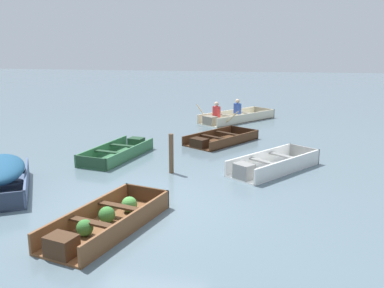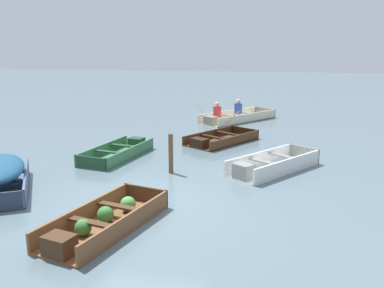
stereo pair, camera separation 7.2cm
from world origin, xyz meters
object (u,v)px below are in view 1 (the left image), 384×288
Objects in this scene: skiff_white_near_moored at (271,166)px; rowboat_cream_with_crew at (234,117)px; skiff_green_mid_moored at (119,152)px; dinghy_wooden_brown_foreground at (104,222)px; skiff_dark_varnish_outer_moored at (219,140)px; mooring_post at (171,154)px.

skiff_white_near_moored is 7.13m from rowboat_cream_with_crew.
rowboat_cream_with_crew is at bearing 102.08° from skiff_white_near_moored.
skiff_green_mid_moored is 0.81× the size of rowboat_cream_with_crew.
rowboat_cream_with_crew reaches higher than skiff_green_mid_moored.
rowboat_cream_with_crew is (1.52, 11.12, 0.04)m from dinghy_wooden_brown_foreground.
skiff_dark_varnish_outer_moored is 0.80× the size of rowboat_cream_with_crew.
skiff_white_near_moored is 2.64m from mooring_post.
dinghy_wooden_brown_foreground reaches higher than skiff_dark_varnish_outer_moored.
skiff_white_near_moored reaches higher than skiff_dark_varnish_outer_moored.
dinghy_wooden_brown_foreground is 0.83× the size of rowboat_cream_with_crew.
rowboat_cream_with_crew reaches higher than skiff_dark_varnish_outer_moored.
skiff_green_mid_moored is (-1.41, 4.91, -0.02)m from dinghy_wooden_brown_foreground.
skiff_white_near_moored is 3.40m from skiff_dark_varnish_outer_moored.
mooring_post is (1.87, -1.34, 0.40)m from skiff_green_mid_moored.
rowboat_cream_with_crew is at bearing 82.06° from mooring_post.
skiff_dark_varnish_outer_moored is (2.74, 2.21, -0.01)m from skiff_green_mid_moored.
dinghy_wooden_brown_foreground is at bearing -97.76° from rowboat_cream_with_crew.
skiff_dark_varnish_outer_moored is (-1.68, 2.96, -0.04)m from skiff_white_near_moored.
rowboat_cream_with_crew is 7.64m from mooring_post.
skiff_green_mid_moored reaches higher than skiff_dark_varnish_outer_moored.
rowboat_cream_with_crew is at bearing 82.24° from dinghy_wooden_brown_foreground.
rowboat_cream_with_crew is at bearing 64.77° from skiff_green_mid_moored.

